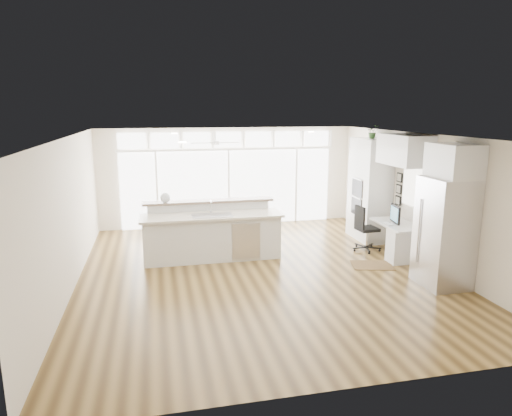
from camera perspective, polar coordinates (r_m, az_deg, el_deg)
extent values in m
cube|color=#4A3316|center=(9.20, 0.60, -8.09)|extent=(7.00, 8.00, 0.02)
cube|color=white|center=(8.63, 0.64, 9.02)|extent=(7.00, 8.00, 0.02)
cube|color=silver|center=(12.68, -3.50, 3.91)|extent=(7.00, 0.04, 2.70)
cube|color=silver|center=(5.15, 10.91, -8.88)|extent=(7.00, 0.04, 2.70)
cube|color=silver|center=(8.73, -22.37, -0.83)|extent=(0.04, 8.00, 2.70)
cube|color=silver|center=(10.18, 20.18, 1.10)|extent=(0.04, 8.00, 2.70)
cube|color=silver|center=(12.67, -3.44, 2.53)|extent=(5.80, 0.06, 2.08)
cube|color=silver|center=(12.52, -3.52, 8.54)|extent=(5.90, 0.06, 0.40)
cube|color=silver|center=(10.38, 19.19, 2.50)|extent=(0.04, 0.85, 0.85)
cube|color=white|center=(11.31, -5.13, 8.63)|extent=(1.16, 1.16, 0.32)
cube|color=white|center=(8.83, 0.34, 8.96)|extent=(3.40, 3.00, 0.02)
cube|color=silver|center=(11.58, 14.00, 2.26)|extent=(0.64, 1.20, 2.50)
cube|color=silver|center=(10.46, 17.19, -3.87)|extent=(0.72, 1.30, 0.76)
cube|color=silver|center=(10.13, 18.10, 6.92)|extent=(0.64, 1.30, 0.64)
cube|color=silver|center=(8.95, 22.51, -2.84)|extent=(0.76, 0.90, 2.00)
cube|color=silver|center=(8.76, 23.53, 5.43)|extent=(0.64, 0.90, 0.60)
cube|color=black|center=(10.93, 17.44, 2.28)|extent=(0.06, 0.22, 0.80)
cube|color=silver|center=(9.89, -5.53, -2.96)|extent=(3.02, 1.15, 1.20)
cube|color=#362311|center=(9.87, 14.33, -6.94)|extent=(0.95, 0.79, 0.01)
cube|color=black|center=(10.73, 13.74, -2.49)|extent=(0.58, 0.54, 1.04)
sphere|color=silver|center=(10.06, -11.27, 1.27)|extent=(0.25, 0.25, 0.22)
cube|color=black|center=(10.28, 17.01, -0.72)|extent=(0.17, 0.52, 0.43)
cube|color=silver|center=(10.24, 16.11, -1.90)|extent=(0.14, 0.31, 0.02)
imported|color=#2E5424|center=(11.43, 14.36, 9.06)|extent=(0.29, 0.32, 0.25)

